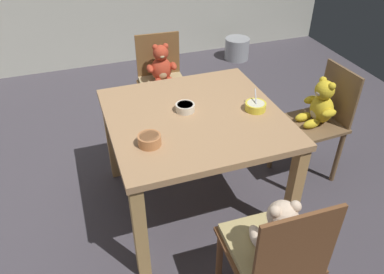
{
  "coord_description": "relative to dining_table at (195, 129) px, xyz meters",
  "views": [
    {
      "loc": [
        -0.66,
        -1.85,
        1.95
      ],
      "look_at": [
        0.0,
        0.05,
        0.52
      ],
      "focal_mm": 35.55,
      "sensor_mm": 36.0,
      "label": 1
    }
  ],
  "objects": [
    {
      "name": "porridge_bowl_yellow_near_right",
      "position": [
        0.37,
        -0.07,
        0.13
      ],
      "size": [
        0.13,
        0.14,
        0.11
      ],
      "color": "yellow",
      "rests_on": "dining_table"
    },
    {
      "name": "porridge_bowl_cream_center",
      "position": [
        -0.04,
        0.06,
        0.13
      ],
      "size": [
        0.12,
        0.12,
        0.05
      ],
      "color": "beige",
      "rests_on": "dining_table"
    },
    {
      "name": "dining_table",
      "position": [
        0.0,
        0.0,
        0.0
      ],
      "size": [
        1.05,
        1.03,
        0.72
      ],
      "color": "#A87F57",
      "rests_on": "ground_plane"
    },
    {
      "name": "metal_pail",
      "position": [
        1.31,
        2.15,
        -0.49
      ],
      "size": [
        0.3,
        0.3,
        0.26
      ],
      "primitive_type": "cylinder",
      "color": "#93969B",
      "rests_on": "ground_plane"
    },
    {
      "name": "teddy_chair_near_front",
      "position": [
        0.07,
        -0.91,
        -0.07
      ],
      "size": [
        0.41,
        0.41,
        0.89
      ],
      "rotation": [
        0.0,
        0.0,
        1.55
      ],
      "color": "brown",
      "rests_on": "ground_plane"
    },
    {
      "name": "teddy_chair_far_center",
      "position": [
        0.04,
        0.91,
        -0.08
      ],
      "size": [
        0.42,
        0.41,
        0.86
      ],
      "rotation": [
        0.0,
        0.0,
        -1.63
      ],
      "color": "brown",
      "rests_on": "ground_plane"
    },
    {
      "name": "porridge_bowl_terracotta_near_left",
      "position": [
        -0.33,
        -0.21,
        0.13
      ],
      "size": [
        0.13,
        0.13,
        0.06
      ],
      "color": "#BB7646",
      "rests_on": "dining_table"
    },
    {
      "name": "ground_plane",
      "position": [
        0.0,
        0.0,
        -0.64
      ],
      "size": [
        5.2,
        5.2,
        0.04
      ],
      "color": "#454047"
    },
    {
      "name": "teddy_chair_near_right",
      "position": [
        0.93,
        0.01,
        -0.08
      ],
      "size": [
        0.44,
        0.39,
        0.85
      ],
      "rotation": [
        0.0,
        0.0,
        3.19
      ],
      "color": "brown",
      "rests_on": "ground_plane"
    }
  ]
}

